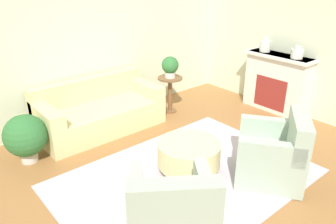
{
  "coord_description": "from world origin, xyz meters",
  "views": [
    {
      "loc": [
        -2.55,
        -2.64,
        2.6
      ],
      "look_at": [
        0.15,
        0.55,
        0.75
      ],
      "focal_mm": 35.0,
      "sensor_mm": 36.0,
      "label": 1
    }
  ],
  "objects_px": {
    "vase_mantel_near": "(265,46)",
    "vase_mantel_far": "(297,53)",
    "armchair_right": "(274,155)",
    "potted_plant_on_side_table": "(170,66)",
    "armchair_left": "(172,215)",
    "potted_plant_floor": "(26,136)",
    "couch": "(100,112)",
    "ottoman_table": "(189,154)",
    "side_table": "(170,89)"
  },
  "relations": [
    {
      "from": "vase_mantel_near",
      "to": "vase_mantel_far",
      "type": "bearing_deg",
      "value": -90.0
    },
    {
      "from": "armchair_right",
      "to": "potted_plant_on_side_table",
      "type": "bearing_deg",
      "value": 80.74
    },
    {
      "from": "vase_mantel_near",
      "to": "armchair_left",
      "type": "bearing_deg",
      "value": -156.48
    },
    {
      "from": "potted_plant_floor",
      "to": "potted_plant_on_side_table",
      "type": "bearing_deg",
      "value": 1.04
    },
    {
      "from": "couch",
      "to": "vase_mantel_far",
      "type": "distance_m",
      "value": 3.64
    },
    {
      "from": "vase_mantel_far",
      "to": "potted_plant_on_side_table",
      "type": "distance_m",
      "value": 2.28
    },
    {
      "from": "armchair_right",
      "to": "potted_plant_floor",
      "type": "bearing_deg",
      "value": 132.6
    },
    {
      "from": "vase_mantel_near",
      "to": "armchair_right",
      "type": "bearing_deg",
      "value": -140.84
    },
    {
      "from": "couch",
      "to": "potted_plant_floor",
      "type": "xyz_separation_m",
      "value": [
        -1.33,
        -0.26,
        0.09
      ]
    },
    {
      "from": "armchair_right",
      "to": "ottoman_table",
      "type": "relative_size",
      "value": 1.36
    },
    {
      "from": "armchair_left",
      "to": "ottoman_table",
      "type": "height_order",
      "value": "armchair_left"
    },
    {
      "from": "armchair_right",
      "to": "vase_mantel_near",
      "type": "relative_size",
      "value": 4.07
    },
    {
      "from": "side_table",
      "to": "vase_mantel_near",
      "type": "xyz_separation_m",
      "value": [
        1.61,
        -0.93,
        0.76
      ]
    },
    {
      "from": "armchair_right",
      "to": "vase_mantel_far",
      "type": "distance_m",
      "value": 2.41
    },
    {
      "from": "armchair_right",
      "to": "vase_mantel_near",
      "type": "distance_m",
      "value": 2.75
    },
    {
      "from": "ottoman_table",
      "to": "vase_mantel_near",
      "type": "distance_m",
      "value": 3.04
    },
    {
      "from": "vase_mantel_far",
      "to": "potted_plant_on_side_table",
      "type": "relative_size",
      "value": 0.56
    },
    {
      "from": "couch",
      "to": "ottoman_table",
      "type": "distance_m",
      "value": 1.99
    },
    {
      "from": "armchair_right",
      "to": "potted_plant_floor",
      "type": "distance_m",
      "value": 3.44
    },
    {
      "from": "vase_mantel_far",
      "to": "potted_plant_floor",
      "type": "bearing_deg",
      "value": 160.43
    },
    {
      "from": "couch",
      "to": "potted_plant_on_side_table",
      "type": "height_order",
      "value": "potted_plant_on_side_table"
    },
    {
      "from": "armchair_left",
      "to": "side_table",
      "type": "xyz_separation_m",
      "value": [
        2.19,
        2.58,
        0.1
      ]
    },
    {
      "from": "ottoman_table",
      "to": "potted_plant_on_side_table",
      "type": "distance_m",
      "value": 2.2
    },
    {
      "from": "potted_plant_on_side_table",
      "to": "couch",
      "type": "bearing_deg",
      "value": 171.47
    },
    {
      "from": "ottoman_table",
      "to": "potted_plant_on_side_table",
      "type": "xyz_separation_m",
      "value": [
        1.17,
        1.76,
        0.63
      ]
    },
    {
      "from": "ottoman_table",
      "to": "side_table",
      "type": "bearing_deg",
      "value": 56.42
    },
    {
      "from": "potted_plant_floor",
      "to": "armchair_left",
      "type": "bearing_deg",
      "value": -77.51
    },
    {
      "from": "potted_plant_floor",
      "to": "side_table",
      "type": "bearing_deg",
      "value": 1.04
    },
    {
      "from": "couch",
      "to": "side_table",
      "type": "relative_size",
      "value": 3.01
    },
    {
      "from": "armchair_right",
      "to": "ottoman_table",
      "type": "height_order",
      "value": "armchair_right"
    },
    {
      "from": "vase_mantel_far",
      "to": "potted_plant_floor",
      "type": "relative_size",
      "value": 0.31
    },
    {
      "from": "couch",
      "to": "vase_mantel_near",
      "type": "height_order",
      "value": "vase_mantel_near"
    },
    {
      "from": "armchair_left",
      "to": "potted_plant_floor",
      "type": "distance_m",
      "value": 2.59
    },
    {
      "from": "potted_plant_on_side_table",
      "to": "armchair_right",
      "type": "bearing_deg",
      "value": -99.26
    },
    {
      "from": "ottoman_table",
      "to": "armchair_left",
      "type": "bearing_deg",
      "value": -141.1
    },
    {
      "from": "ottoman_table",
      "to": "side_table",
      "type": "height_order",
      "value": "side_table"
    },
    {
      "from": "side_table",
      "to": "vase_mantel_far",
      "type": "relative_size",
      "value": 3.11
    },
    {
      "from": "couch",
      "to": "armchair_right",
      "type": "bearing_deg",
      "value": -70.29
    },
    {
      "from": "armchair_left",
      "to": "armchair_right",
      "type": "xyz_separation_m",
      "value": [
        1.77,
        0.0,
        0.0
      ]
    },
    {
      "from": "ottoman_table",
      "to": "vase_mantel_far",
      "type": "distance_m",
      "value": 2.92
    },
    {
      "from": "armchair_right",
      "to": "vase_mantel_far",
      "type": "height_order",
      "value": "vase_mantel_far"
    },
    {
      "from": "vase_mantel_near",
      "to": "potted_plant_on_side_table",
      "type": "relative_size",
      "value": 0.71
    },
    {
      "from": "armchair_right",
      "to": "ottoman_table",
      "type": "xyz_separation_m",
      "value": [
        -0.75,
        0.82,
        -0.07
      ]
    },
    {
      "from": "armchair_left",
      "to": "ottoman_table",
      "type": "bearing_deg",
      "value": 38.9
    },
    {
      "from": "potted_plant_floor",
      "to": "armchair_right",
      "type": "bearing_deg",
      "value": -47.4
    },
    {
      "from": "vase_mantel_near",
      "to": "potted_plant_on_side_table",
      "type": "distance_m",
      "value": 1.88
    },
    {
      "from": "vase_mantel_near",
      "to": "potted_plant_floor",
      "type": "relative_size",
      "value": 0.39
    },
    {
      "from": "ottoman_table",
      "to": "vase_mantel_far",
      "type": "xyz_separation_m",
      "value": [
        2.77,
        0.16,
        0.91
      ]
    },
    {
      "from": "vase_mantel_far",
      "to": "potted_plant_floor",
      "type": "height_order",
      "value": "vase_mantel_far"
    },
    {
      "from": "potted_plant_on_side_table",
      "to": "potted_plant_floor",
      "type": "xyz_separation_m",
      "value": [
        -2.75,
        -0.05,
        -0.51
      ]
    }
  ]
}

